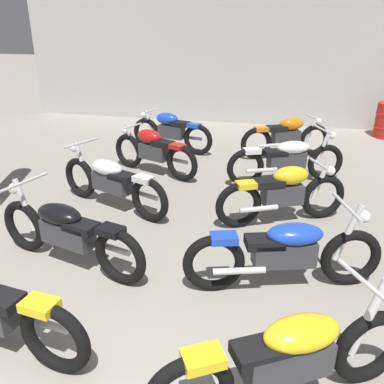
# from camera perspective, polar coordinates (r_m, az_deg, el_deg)

# --- Properties ---
(back_wall) EXTENTS (12.51, 0.24, 3.60)m
(back_wall) POSITION_cam_1_polar(r_m,az_deg,el_deg) (11.64, 7.50, 18.29)
(back_wall) COLOR #B2B2AD
(back_wall) RESTS_ON ground
(motorcycle_left_row_1) EXTENTS (2.12, 0.85, 0.97)m
(motorcycle_left_row_1) POSITION_cam_1_polar(r_m,az_deg,el_deg) (4.99, -17.04, -5.25)
(motorcycle_left_row_1) COLOR black
(motorcycle_left_row_1) RESTS_ON ground
(motorcycle_left_row_2) EXTENTS (2.04, 1.03, 0.97)m
(motorcycle_left_row_2) POSITION_cam_1_polar(r_m,az_deg,el_deg) (6.34, -11.15, 1.54)
(motorcycle_left_row_2) COLOR black
(motorcycle_left_row_2) RESTS_ON ground
(motorcycle_left_row_3) EXTENTS (1.86, 0.86, 0.88)m
(motorcycle_left_row_3) POSITION_cam_1_polar(r_m,az_deg,el_deg) (7.71, -5.38, 5.80)
(motorcycle_left_row_3) COLOR black
(motorcycle_left_row_3) RESTS_ON ground
(motorcycle_left_row_4) EXTENTS (1.94, 0.65, 0.88)m
(motorcycle_left_row_4) POSITION_cam_1_polar(r_m,az_deg,el_deg) (9.10, -2.94, 8.56)
(motorcycle_left_row_4) COLOR black
(motorcycle_left_row_4) RESTS_ON ground
(motorcycle_right_row_0) EXTENTS (1.93, 1.20, 0.97)m
(motorcycle_right_row_0) POSITION_cam_1_polar(r_m,az_deg,el_deg) (3.30, 13.36, -21.50)
(motorcycle_right_row_0) COLOR black
(motorcycle_right_row_0) RESTS_ON ground
(motorcycle_right_row_1) EXTENTS (2.11, 0.89, 0.97)m
(motorcycle_right_row_1) POSITION_cam_1_polar(r_m,az_deg,el_deg) (4.50, 12.88, -8.05)
(motorcycle_right_row_1) COLOR black
(motorcycle_right_row_1) RESTS_ON ground
(motorcycle_right_row_2) EXTENTS (1.82, 0.96, 0.88)m
(motorcycle_right_row_2) POSITION_cam_1_polar(r_m,az_deg,el_deg) (5.92, 12.61, -0.13)
(motorcycle_right_row_2) COLOR black
(motorcycle_right_row_2) RESTS_ON ground
(motorcycle_right_row_3) EXTENTS (2.04, 1.04, 0.97)m
(motorcycle_right_row_3) POSITION_cam_1_polar(r_m,az_deg,el_deg) (7.42, 13.16, 4.54)
(motorcycle_right_row_3) COLOR black
(motorcycle_right_row_3) RESTS_ON ground
(motorcycle_right_row_4) EXTENTS (1.84, 0.91, 0.88)m
(motorcycle_right_row_4) POSITION_cam_1_polar(r_m,az_deg,el_deg) (8.87, 13.04, 7.62)
(motorcycle_right_row_4) COLOR black
(motorcycle_right_row_4) RESTS_ON ground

